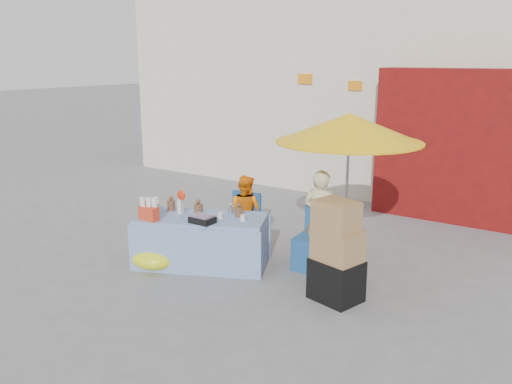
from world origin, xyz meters
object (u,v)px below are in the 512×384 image
Objects in this scene: vendor_beige at (320,219)px; umbrella at (349,129)px; chair_right at (315,251)px; vendor_orange at (245,212)px; market_table at (201,240)px; box_stack at (337,255)px; chair_left at (240,234)px.

umbrella is at bearing -158.22° from vendor_beige.
vendor_beige is at bearing 84.65° from chair_right.
chair_right is 0.76× the size of vendor_orange.
chair_right is at bearing 4.22° from market_table.
box_stack is at bearing 151.32° from vendor_orange.
chair_right is at bearing 169.08° from vendor_orange.
chair_left is 0.64× the size of vendor_beige.
vendor_beige reaches higher than chair_left.
vendor_beige reaches higher than chair_right.
chair_left is at bearing 1.34° from vendor_beige.
chair_left is 0.41× the size of umbrella.
market_table is at bearing -148.17° from umbrella.
box_stack is at bearing -23.80° from market_table.
vendor_beige is 1.09m from box_stack.
umbrella is (1.55, 0.15, 1.33)m from vendor_orange.
chair_left is 2.07m from box_stack.
vendor_orange reaches higher than chair_left.
vendor_orange is at bearing 84.65° from chair_left.
market_table is 2.48m from umbrella.
vendor_beige is at bearing 1.34° from chair_left.
vendor_orange is 2.05m from umbrella.
umbrella is (1.55, 0.28, 1.64)m from chair_left.
umbrella reaches higher than vendor_beige.
chair_left is 1.25m from chair_right.
umbrella is (1.65, 1.03, 1.54)m from market_table.
box_stack reaches higher than chair_left.
vendor_beige is (1.35, 0.88, 0.32)m from market_table.
chair_right is 1.69m from umbrella.
market_table is 1.63× the size of box_stack.
umbrella is at bearing -179.26° from vendor_orange.
market_table reaches higher than chair_left.
vendor_orange is 0.92× the size of box_stack.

